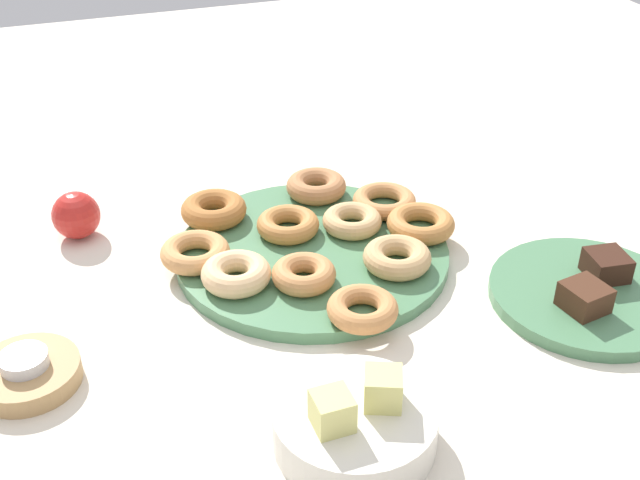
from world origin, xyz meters
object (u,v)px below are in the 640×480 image
brownie_near (606,265)px  melon_chunk_right (332,411)px  donut_2 (316,186)px  donut_0 (288,225)px  donut_7 (397,257)px  donut_10 (352,221)px  donut_4 (421,224)px  fruit_bowl (355,426)px  donut_6 (214,210)px  cake_plate (587,295)px  donut_plate (312,253)px  donut_9 (236,274)px  donut_5 (384,201)px  donut_1 (304,274)px  donut_3 (195,252)px  donut_8 (363,309)px  candle_holder (27,374)px  tealight (24,361)px  brownie_far (585,297)px  melon_chunk_left (383,388)px

brownie_near → melon_chunk_right: 0.45m
donut_2 → donut_0: bearing=50.8°
donut_7 → donut_10: (0.02, -0.11, -0.00)m
donut_4 → fruit_bowl: same height
donut_6 → cake_plate: 0.51m
donut_6 → fruit_bowl: donut_6 is taller
donut_plate → donut_10: bearing=-157.6°
donut_9 → cake_plate: (-0.40, 0.16, -0.02)m
donut_0 → donut_4: 0.18m
donut_5 → brownie_near: brownie_near is taller
donut_1 → donut_2: size_ratio=0.91×
donut_2 → donut_7: size_ratio=1.01×
donut_4 → donut_3: bearing=-6.2°
fruit_bowl → brownie_near: bearing=-160.4°
donut_3 → donut_5: size_ratio=0.99×
donut_plate → donut_8: bearing=92.0°
brownie_near → donut_2: bearing=-49.6°
melon_chunk_right → donut_7: bearing=-125.5°
donut_3 → donut_10: (-0.22, -0.01, -0.00)m
donut_0 → candle_holder: donut_0 is taller
donut_0 → brownie_near: brownie_near is taller
cake_plate → donut_7: bearing=-31.6°
donut_7 → tealight: size_ratio=1.71×
tealight → donut_2: bearing=-148.2°
brownie_far → tealight: (0.63, -0.11, -0.00)m
donut_plate → donut_3: 0.16m
donut_2 → melon_chunk_right: 0.50m
brownie_near → donut_0: bearing=-34.0°
donut_plate → tealight: bearing=18.9°
donut_2 → cake_plate: 0.41m
donut_3 → cake_plate: bearing=153.1°
donut_9 → donut_3: bearing=-61.2°
brownie_far → candle_holder: 0.64m
donut_7 → melon_chunk_right: bearing=54.5°
donut_5 → candle_holder: size_ratio=0.80×
donut_3 → candle_holder: size_ratio=0.79×
donut_0 → donut_3: (0.13, 0.03, 0.00)m
brownie_near → donut_4: bearing=-45.0°
donut_0 → fruit_bowl: (0.05, 0.37, -0.01)m
donut_8 → fruit_bowl: bearing=65.5°
cake_plate → tealight: 0.66m
donut_3 → fruit_bowl: (-0.08, 0.35, -0.01)m
donut_8 → melon_chunk_left: melon_chunk_left is taller
tealight → melon_chunk_right: 0.34m
donut_8 → donut_5: bearing=-119.1°
donut_4 → donut_6: bearing=-26.6°
fruit_bowl → tealight: bearing=-33.5°
donut_2 → donut_6: (0.16, 0.02, 0.00)m
donut_3 → melon_chunk_left: 0.37m
donut_9 → donut_10: (-0.18, -0.07, -0.00)m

